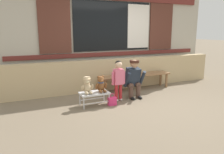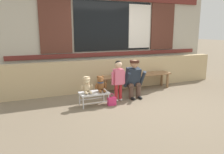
% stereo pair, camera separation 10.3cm
% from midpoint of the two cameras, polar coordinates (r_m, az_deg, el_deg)
% --- Properties ---
extents(ground_plane, '(60.00, 60.00, 0.00)m').
position_cam_midpoint_polar(ground_plane, '(5.21, 8.22, -6.43)').
color(ground_plane, '#756651').
extents(brick_low_wall, '(6.35, 0.25, 0.85)m').
position_cam_midpoint_polar(brick_low_wall, '(6.31, 1.41, 0.92)').
color(brick_low_wall, tan).
rests_on(brick_low_wall, ground).
extents(shop_facade, '(6.48, 0.26, 3.38)m').
position_cam_midpoint_polar(shop_facade, '(6.67, -0.47, 12.56)').
color(shop_facade, '#B7B2A3').
rests_on(shop_facade, ground).
extents(wooden_bench_long, '(2.10, 0.40, 0.44)m').
position_cam_midpoint_polar(wooden_bench_long, '(6.15, 5.56, 0.08)').
color(wooden_bench_long, '#8E6642').
rests_on(wooden_bench_long, ground).
extents(small_display_bench, '(0.64, 0.36, 0.30)m').
position_cam_midpoint_polar(small_display_bench, '(4.88, -5.19, -4.36)').
color(small_display_bench, silver).
rests_on(small_display_bench, ground).
extents(teddy_bear_with_hat, '(0.28, 0.27, 0.36)m').
position_cam_midpoint_polar(teddy_bear_with_hat, '(4.78, -7.06, -2.18)').
color(teddy_bear_with_hat, '#CCB289').
rests_on(teddy_bear_with_hat, small_display_bench).
extents(teddy_bear_plain, '(0.28, 0.26, 0.36)m').
position_cam_midpoint_polar(teddy_bear_plain, '(4.88, -3.47, -1.92)').
color(teddy_bear_plain, brown).
rests_on(teddy_bear_plain, small_display_bench).
extents(child_standing, '(0.35, 0.18, 0.96)m').
position_cam_midpoint_polar(child_standing, '(5.12, 1.11, 0.22)').
color(child_standing, '#B7282D').
rests_on(child_standing, ground).
extents(adult_crouching, '(0.50, 0.49, 0.95)m').
position_cam_midpoint_polar(adult_crouching, '(5.42, 5.06, -0.37)').
color(adult_crouching, brown).
rests_on(adult_crouching, ground).
extents(handbag_on_ground, '(0.18, 0.11, 0.27)m').
position_cam_midpoint_polar(handbag_on_ground, '(4.93, -0.56, -6.22)').
color(handbag_on_ground, '#E53370').
rests_on(handbag_on_ground, ground).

